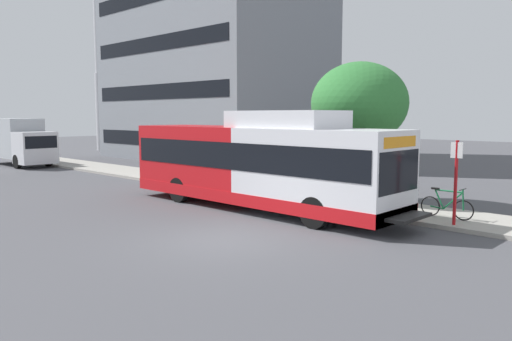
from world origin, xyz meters
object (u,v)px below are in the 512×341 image
Objects in this scene: bicycle_parked at (447,205)px; box_truck_background at (19,140)px; transit_bus at (257,164)px; street_tree_near_stop at (359,103)px; bus_stop_sign_pole at (456,176)px.

bicycle_parked is 0.25× the size of box_truck_background.
transit_bus is 1.75× the size of box_truck_background.
transit_bus is at bearing 153.40° from street_tree_near_stop.
box_truck_background is (-1.46, 29.90, 0.09)m from bus_stop_sign_pole.
box_truck_background is at bearing 89.30° from transit_bus.
street_tree_near_stop is at bearing 66.34° from bus_stop_sign_pole.
transit_bus is 6.96× the size of bicycle_parked.
transit_bus is 2.25× the size of street_tree_near_stop.
bus_stop_sign_pole is at bearing -144.69° from bicycle_parked.
transit_bus is 4.71× the size of bus_stop_sign_pole.
transit_bus is 6.72m from bicycle_parked.
street_tree_near_stop reaches higher than bicycle_parked.
box_truck_background is (0.28, 23.22, 0.04)m from transit_bus.
street_tree_near_stop is 25.48m from box_truck_background.
bicycle_parked is 5.54m from street_tree_near_stop.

